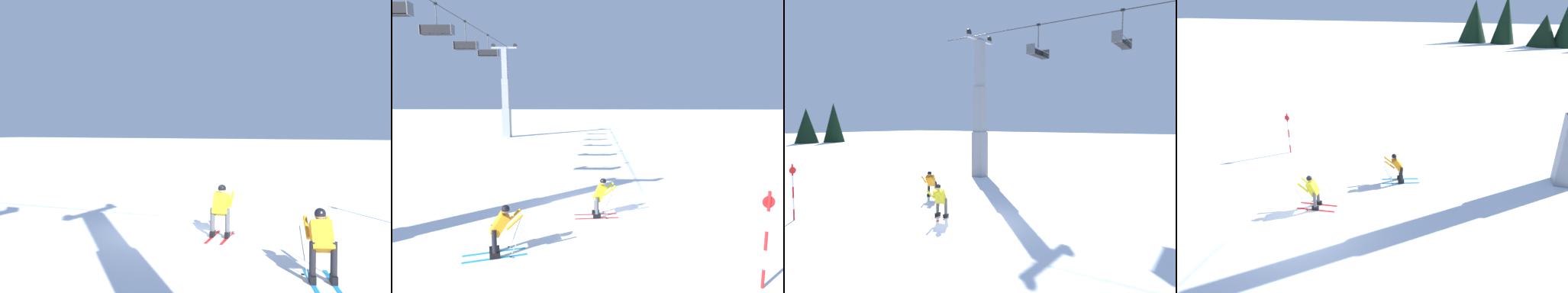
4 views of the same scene
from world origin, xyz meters
The scene contains 7 objects.
ground_plane centered at (0.00, 0.00, 0.00)m, with size 260.00×260.00×0.00m, color white.
skier_carving_main centered at (-1.16, 0.18, 0.83)m, with size 0.76×1.66×1.57m.
lift_tower_near centered at (-6.31, 10.49, 4.33)m, with size 0.88×3.03×10.49m.
chairlift_seat_nearest centered at (-1.73, 10.49, 8.60)m, with size 0.61×2.27×2.11m.
chairlift_seat_second centered at (3.47, 10.49, 8.62)m, with size 0.61×2.41×2.07m.
trail_marker_pole centered at (-5.79, -3.50, 1.24)m, with size 0.07×0.28×2.30m.
skier_distant_uphill centered at (-4.27, 3.00, 0.82)m, with size 1.11×1.80×1.56m.
Camera 3 is at (8.46, -10.69, 3.95)m, focal length 32.20 mm.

